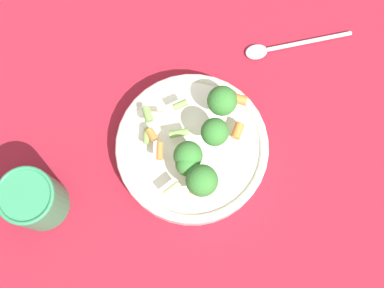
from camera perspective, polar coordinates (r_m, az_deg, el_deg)
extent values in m
plane|color=maroon|center=(0.84, 0.00, -0.80)|extent=(3.00, 3.00, 0.00)
cylinder|color=silver|center=(0.82, 0.00, -0.53)|extent=(0.23, 0.23, 0.03)
torus|color=silver|center=(0.80, 0.00, -0.26)|extent=(0.23, 0.23, 0.01)
cylinder|color=#8CB766|center=(0.80, 2.66, 0.74)|extent=(0.01, 0.01, 0.01)
sphere|color=#3D8438|center=(0.78, 2.71, 1.02)|extent=(0.03, 0.03, 0.03)
cylinder|color=#8CB766|center=(0.78, -0.41, -1.67)|extent=(0.01, 0.01, 0.02)
sphere|color=#33722D|center=(0.75, -0.42, -1.23)|extent=(0.04, 0.04, 0.04)
cylinder|color=#8CB766|center=(0.80, 3.13, 4.02)|extent=(0.02, 0.02, 0.02)
sphere|color=#33722D|center=(0.78, 3.24, 4.63)|extent=(0.04, 0.04, 0.04)
cylinder|color=#8CB766|center=(0.77, -0.49, -2.54)|extent=(0.01, 0.01, 0.02)
sphere|color=#33722D|center=(0.75, -0.50, -2.21)|extent=(0.03, 0.03, 0.03)
cylinder|color=#8CB766|center=(0.78, 0.00, -1.77)|extent=(0.01, 0.01, 0.01)
sphere|color=#33722D|center=(0.76, 0.00, -1.49)|extent=(0.03, 0.03, 0.03)
cylinder|color=#8CB766|center=(0.78, 2.39, 0.83)|extent=(0.01, 0.01, 0.01)
sphere|color=#33722D|center=(0.75, 2.46, 1.30)|extent=(0.04, 0.04, 0.04)
cylinder|color=#8CB766|center=(0.77, 1.02, -4.32)|extent=(0.02, 0.02, 0.02)
sphere|color=#33722D|center=(0.73, 1.06, -3.92)|extent=(0.05, 0.05, 0.05)
cylinder|color=orange|center=(0.79, 4.95, 4.80)|extent=(0.03, 0.03, 0.01)
cylinder|color=#729E4C|center=(0.79, -1.27, 4.21)|extent=(0.01, 0.02, 0.01)
cylinder|color=orange|center=(0.77, -3.48, -0.76)|extent=(0.03, 0.02, 0.01)
cylinder|color=beige|center=(0.79, -3.92, 3.18)|extent=(0.02, 0.03, 0.01)
cylinder|color=beige|center=(0.77, -0.15, -1.06)|extent=(0.02, 0.02, 0.01)
cylinder|color=#729E4C|center=(0.78, -1.43, 1.17)|extent=(0.02, 0.03, 0.01)
cylinder|color=beige|center=(0.78, 1.95, 1.51)|extent=(0.02, 0.02, 0.01)
cylinder|color=beige|center=(0.76, -2.15, -4.90)|extent=(0.02, 0.03, 0.01)
cylinder|color=orange|center=(0.79, 4.90, 1.43)|extent=(0.03, 0.03, 0.01)
cylinder|color=orange|center=(0.76, 0.76, -4.72)|extent=(0.02, 0.03, 0.01)
cylinder|color=#729E4C|center=(0.79, -4.76, 3.15)|extent=(0.02, 0.02, 0.01)
cylinder|color=orange|center=(0.79, -4.30, 1.01)|extent=(0.02, 0.01, 0.01)
cylinder|color=#729E4C|center=(0.79, -4.89, 0.89)|extent=(0.03, 0.02, 0.01)
cylinder|color=#2D7F51|center=(0.81, -16.46, -5.75)|extent=(0.08, 0.08, 0.10)
torus|color=#2D7F51|center=(0.76, -17.45, -5.24)|extent=(0.08, 0.08, 0.01)
cylinder|color=silver|center=(0.91, 12.40, 10.65)|extent=(0.05, 0.14, 0.01)
ellipsoid|color=silver|center=(0.89, 6.89, 9.73)|extent=(0.03, 0.04, 0.01)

